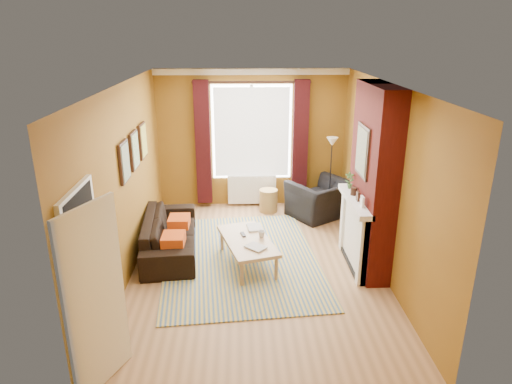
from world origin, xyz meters
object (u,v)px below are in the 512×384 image
at_px(wicker_stool, 268,200).
at_px(floor_lamp, 332,154).
at_px(sofa, 170,234).
at_px(coffee_table, 247,242).
at_px(armchair, 320,199).

relative_size(wicker_stool, floor_lamp, 0.30).
relative_size(sofa, coffee_table, 1.45).
height_order(sofa, floor_lamp, floor_lamp).
distance_m(sofa, wicker_stool, 2.44).
bearing_deg(wicker_stool, floor_lamp, -2.93).
bearing_deg(floor_lamp, wicker_stool, 177.07).
bearing_deg(wicker_stool, armchair, -16.86).
bearing_deg(floor_lamp, coffee_table, -127.87).
bearing_deg(coffee_table, wicker_stool, 62.39).
xyz_separation_m(sofa, floor_lamp, (2.97, 1.64, 0.91)).
distance_m(armchair, coffee_table, 2.43).
bearing_deg(floor_lamp, armchair, -132.03).
bearing_deg(armchair, coffee_table, 19.25).
height_order(sofa, wicker_stool, sofa).
relative_size(sofa, wicker_stool, 4.57).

